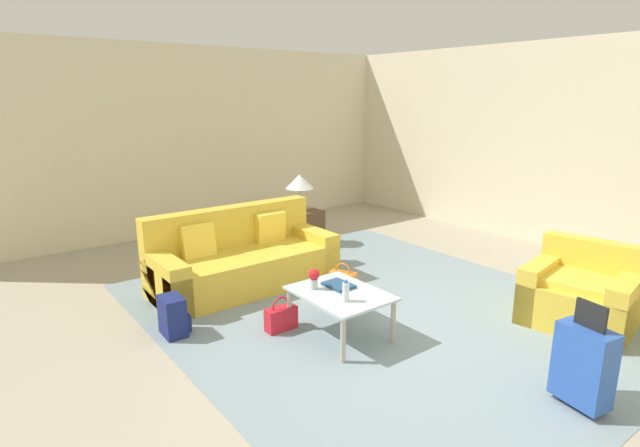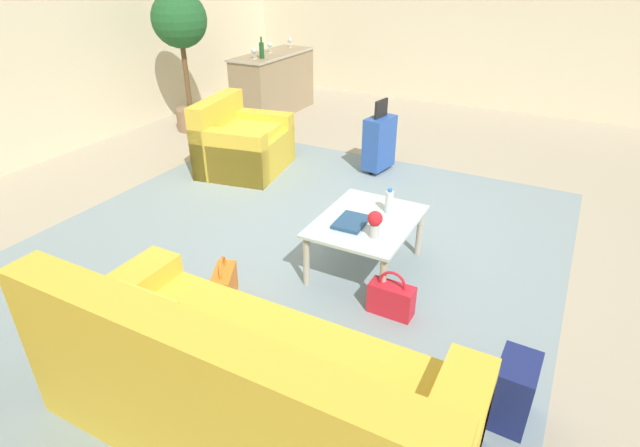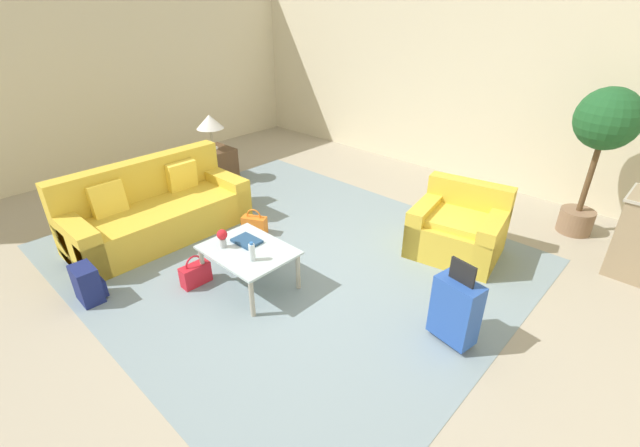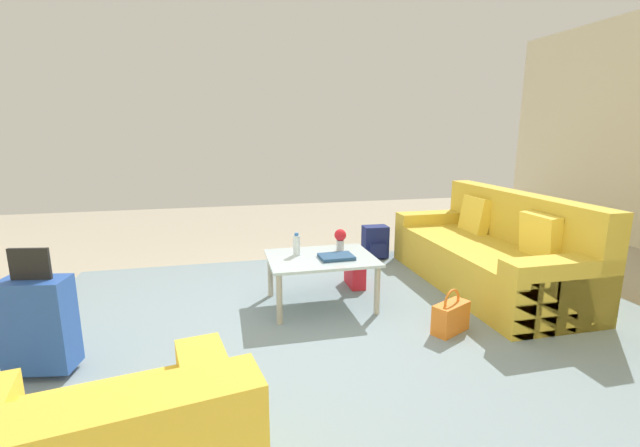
% 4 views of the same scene
% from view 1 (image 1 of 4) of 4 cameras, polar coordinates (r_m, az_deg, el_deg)
% --- Properties ---
extents(ground_plane, '(12.00, 12.00, 0.00)m').
position_cam_1_polar(ground_plane, '(5.10, 9.64, -12.52)').
color(ground_plane, '#A89E89').
extents(wall_back, '(10.24, 0.12, 3.10)m').
position_cam_1_polar(wall_back, '(8.08, 30.41, 7.18)').
color(wall_back, beige).
rests_on(wall_back, ground).
extents(wall_left, '(0.12, 8.00, 3.10)m').
position_cam_1_polar(wall_left, '(8.82, -14.91, 9.11)').
color(wall_left, beige).
rests_on(wall_left, ground).
extents(area_rug, '(5.20, 4.40, 0.01)m').
position_cam_1_polar(area_rug, '(5.61, 6.53, -9.79)').
color(area_rug, gray).
rests_on(area_rug, ground).
extents(couch, '(0.95, 2.23, 0.95)m').
position_cam_1_polar(couch, '(6.27, -9.03, -4.21)').
color(couch, gold).
rests_on(couch, ground).
extents(armchair, '(1.14, 1.03, 0.83)m').
position_cam_1_polar(armchair, '(5.85, 27.71, -7.32)').
color(armchair, gold).
rests_on(armchair, ground).
extents(coffee_table, '(0.94, 0.72, 0.46)m').
position_cam_1_polar(coffee_table, '(4.88, 2.31, -8.48)').
color(coffee_table, silver).
rests_on(coffee_table, ground).
extents(water_bottle, '(0.06, 0.06, 0.20)m').
position_cam_1_polar(water_bottle, '(4.62, 2.96, -7.78)').
color(water_bottle, silver).
rests_on(water_bottle, coffee_table).
extents(coffee_table_book, '(0.30, 0.23, 0.03)m').
position_cam_1_polar(coffee_table_book, '(4.99, 2.14, -7.05)').
color(coffee_table_book, navy).
rests_on(coffee_table_book, coffee_table).
extents(flower_vase, '(0.11, 0.11, 0.21)m').
position_cam_1_polar(flower_vase, '(4.89, -0.69, -6.13)').
color(flower_vase, '#B2B7BC').
rests_on(flower_vase, coffee_table).
extents(side_table, '(0.57, 0.57, 0.55)m').
position_cam_1_polar(side_table, '(7.90, -2.29, -0.41)').
color(side_table, '#513823').
rests_on(side_table, ground).
extents(table_lamp, '(0.43, 0.43, 0.57)m').
position_cam_1_polar(table_lamp, '(7.75, -2.35, 4.75)').
color(table_lamp, '#ADA899').
rests_on(table_lamp, side_table).
extents(suitcase_blue, '(0.43, 0.29, 0.85)m').
position_cam_1_polar(suitcase_blue, '(4.33, 27.92, -14.00)').
color(suitcase_blue, '#2851AD').
rests_on(suitcase_blue, ground).
extents(handbag_orange, '(0.35, 0.27, 0.36)m').
position_cam_1_polar(handbag_orange, '(6.05, 2.61, -6.57)').
color(handbag_orange, orange).
rests_on(handbag_orange, ground).
extents(handbag_red, '(0.15, 0.32, 0.36)m').
position_cam_1_polar(handbag_red, '(5.11, -4.47, -10.71)').
color(handbag_red, red).
rests_on(handbag_red, ground).
extents(backpack_navy, '(0.31, 0.26, 0.40)m').
position_cam_1_polar(backpack_navy, '(5.17, -16.39, -10.17)').
color(backpack_navy, navy).
rests_on(backpack_navy, ground).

